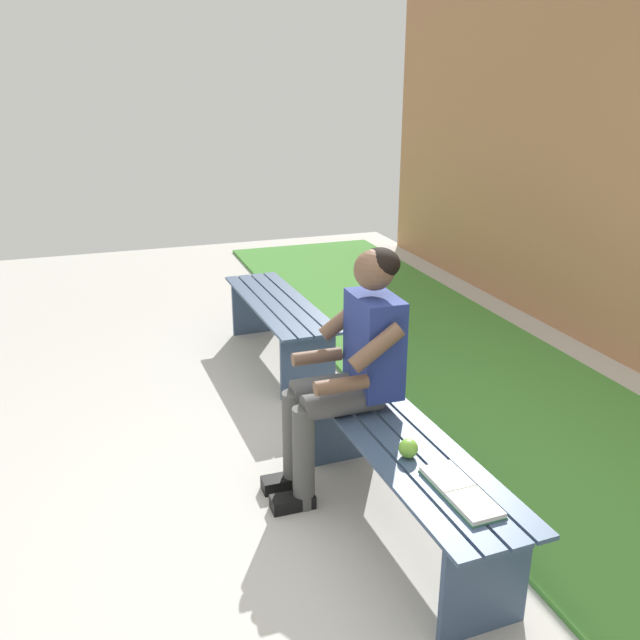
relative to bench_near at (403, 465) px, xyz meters
The scene contains 7 objects.
ground_plane 1.52m from the bench_near, 42.83° to the left, with size 10.00×7.00×0.04m, color beige.
grass_strip 1.68m from the bench_near, 48.96° to the right, with size 9.00×1.75×0.03m, color #478C38.
bench_near is the anchor object (origin of this frame).
bench_far 2.16m from the bench_near, ahead, with size 1.55×0.49×0.48m.
person_seated 0.56m from the bench_near, 13.69° to the left, with size 0.50×0.69×1.28m.
apple 0.21m from the bench_near, 160.73° to the left, with size 0.09×0.09×0.09m, color #72B738.
book_open 0.46m from the bench_near, behind, with size 0.42×0.17×0.02m.
Camera 1 is at (-2.43, 1.24, 2.05)m, focal length 37.93 mm.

